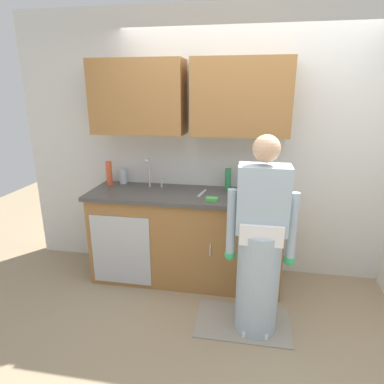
# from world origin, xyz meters

# --- Properties ---
(ground_plane) EXTENTS (9.00, 9.00, 0.00)m
(ground_plane) POSITION_xyz_m (0.00, 0.00, 0.00)
(ground_plane) COLOR #998466
(kitchen_wall_with_uppers) EXTENTS (4.80, 0.44, 2.70)m
(kitchen_wall_with_uppers) POSITION_xyz_m (-0.14, 0.99, 1.48)
(kitchen_wall_with_uppers) COLOR silver
(kitchen_wall_with_uppers) RESTS_ON ground
(counter_cabinet) EXTENTS (1.90, 0.62, 0.90)m
(counter_cabinet) POSITION_xyz_m (-0.55, 0.70, 0.45)
(counter_cabinet) COLOR #9E6B38
(counter_cabinet) RESTS_ON ground
(countertop) EXTENTS (1.96, 0.66, 0.04)m
(countertop) POSITION_xyz_m (-0.55, 0.70, 0.92)
(countertop) COLOR #474442
(countertop) RESTS_ON counter_cabinet
(sink) EXTENTS (0.50, 0.36, 0.35)m
(sink) POSITION_xyz_m (-0.93, 0.71, 0.93)
(sink) COLOR #B7BABF
(sink) RESTS_ON counter_cabinet
(person_at_sink) EXTENTS (0.55, 0.34, 1.62)m
(person_at_sink) POSITION_xyz_m (0.17, 0.01, 0.69)
(person_at_sink) COLOR white
(person_at_sink) RESTS_ON ground
(floor_mat) EXTENTS (0.80, 0.50, 0.01)m
(floor_mat) POSITION_xyz_m (0.07, 0.05, 0.01)
(floor_mat) COLOR gray
(floor_mat) RESTS_ON ground
(bottle_water_short) EXTENTS (0.08, 0.08, 0.19)m
(bottle_water_short) POSITION_xyz_m (0.33, 0.94, 1.04)
(bottle_water_short) COLOR silver
(bottle_water_short) RESTS_ON countertop
(bottle_water_tall) EXTENTS (0.06, 0.06, 0.22)m
(bottle_water_tall) POSITION_xyz_m (-0.15, 0.88, 1.05)
(bottle_water_tall) COLOR #2D8C4C
(bottle_water_tall) RESTS_ON countertop
(bottle_soap) EXTENTS (0.08, 0.08, 0.17)m
(bottle_soap) POSITION_xyz_m (-1.29, 0.93, 1.02)
(bottle_soap) COLOR silver
(bottle_soap) RESTS_ON countertop
(bottle_dish_liquid) EXTENTS (0.06, 0.06, 0.26)m
(bottle_dish_liquid) POSITION_xyz_m (-1.42, 0.85, 1.07)
(bottle_dish_liquid) COLOR #E05933
(bottle_dish_liquid) RESTS_ON countertop
(bottle_cleaner_spray) EXTENTS (0.08, 0.08, 0.17)m
(bottle_cleaner_spray) POSITION_xyz_m (0.13, 0.89, 1.03)
(bottle_cleaner_spray) COLOR #334CB2
(bottle_cleaner_spray) RESTS_ON countertop
(cup_by_sink) EXTENTS (0.08, 0.08, 0.08)m
(cup_by_sink) POSITION_xyz_m (-0.05, 0.58, 0.98)
(cup_by_sink) COLOR #B24C47
(cup_by_sink) RESTS_ON countertop
(knife_on_counter) EXTENTS (0.06, 0.24, 0.01)m
(knife_on_counter) POSITION_xyz_m (-0.39, 0.72, 0.94)
(knife_on_counter) COLOR silver
(knife_on_counter) RESTS_ON countertop
(sponge) EXTENTS (0.11, 0.07, 0.03)m
(sponge) POSITION_xyz_m (-0.27, 0.50, 0.96)
(sponge) COLOR #4CBF4C
(sponge) RESTS_ON countertop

